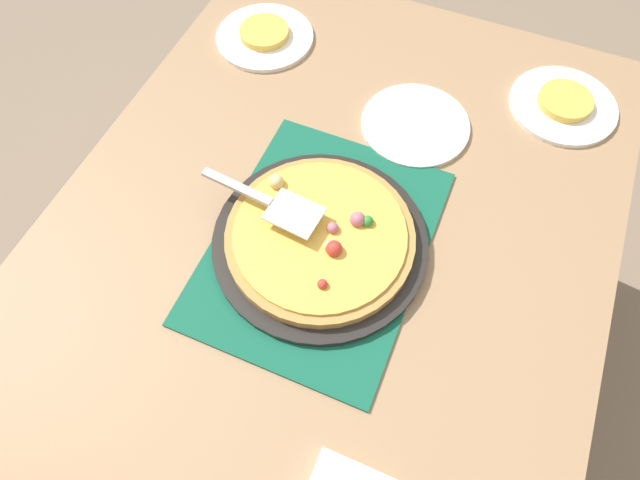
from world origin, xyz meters
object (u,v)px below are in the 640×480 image
object	(u,v)px
plate_far_right	(265,37)
pizza_server	(270,202)
pizza	(320,236)
plate_near_left	(563,105)
plate_side	(415,125)
served_slice_left	(565,101)
served_slice_right	(264,32)
pizza_pan	(320,242)

from	to	relation	value
plate_far_right	pizza_server	world-z (taller)	pizza_server
plate_far_right	pizza_server	xyz separation A→B (m)	(0.44, 0.23, 0.06)
pizza	plate_near_left	xyz separation A→B (m)	(-0.50, 0.34, -0.03)
plate_side	served_slice_left	bearing A→B (deg)	122.36
plate_side	served_slice_left	distance (m)	0.32
plate_near_left	plate_side	world-z (taller)	same
pizza	plate_far_right	size ratio (longest dim) A/B	1.50
plate_far_right	served_slice_right	world-z (taller)	served_slice_right
pizza	served_slice_left	bearing A→B (deg)	145.88
served_slice_left	pizza_server	distance (m)	0.66
pizza	pizza_pan	bearing A→B (deg)	-11.17
plate_near_left	served_slice_left	size ratio (longest dim) A/B	2.00
plate_near_left	pizza_server	size ratio (longest dim) A/B	0.94
pizza_pan	plate_side	size ratio (longest dim) A/B	1.73
pizza_pan	plate_side	distance (m)	0.34
served_slice_right	pizza	bearing A→B (deg)	35.97
plate_far_right	served_slice_left	xyz separation A→B (m)	(-0.05, 0.66, 0.01)
pizza_pan	pizza_server	xyz separation A→B (m)	(-0.01, -0.10, 0.06)
plate_far_right	pizza_server	bearing A→B (deg)	27.37
pizza_pan	served_slice_left	xyz separation A→B (m)	(-0.50, 0.34, 0.01)
pizza	plate_side	bearing A→B (deg)	167.87
pizza	served_slice_left	size ratio (longest dim) A/B	3.00
pizza_pan	pizza_server	world-z (taller)	pizza_server
pizza_pan	served_slice_right	distance (m)	0.55
plate_far_right	plate_side	distance (m)	0.41
pizza_pan	plate_far_right	size ratio (longest dim) A/B	1.73
plate_near_left	served_slice_right	bearing A→B (deg)	-85.40
pizza	plate_side	distance (m)	0.34
pizza_pan	pizza_server	distance (m)	0.11
pizza_server	pizza	bearing A→B (deg)	84.53
served_slice_left	pizza	bearing A→B (deg)	-34.12
plate_side	pizza_server	world-z (taller)	pizza_server
plate_near_left	pizza_pan	bearing A→B (deg)	-34.09
pizza_pan	plate_side	world-z (taller)	pizza_pan
pizza_server	pizza_pan	bearing A→B (deg)	84.12
plate_near_left	served_slice_left	xyz separation A→B (m)	(0.00, 0.00, 0.01)
pizza	pizza_server	bearing A→B (deg)	-95.47
plate_near_left	plate_side	bearing A→B (deg)	-57.64
pizza_pan	served_slice_left	bearing A→B (deg)	145.91
served_slice_right	pizza_server	size ratio (longest dim) A/B	0.47
plate_near_left	served_slice_left	world-z (taller)	served_slice_left
pizza_pan	pizza	world-z (taller)	pizza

